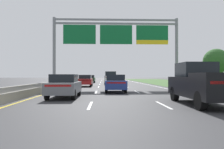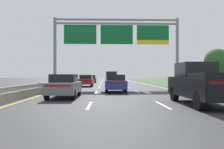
# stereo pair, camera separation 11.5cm
# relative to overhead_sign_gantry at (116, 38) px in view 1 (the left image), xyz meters

# --- Properties ---
(ground_plane) EXTENTS (220.00, 220.00, 0.00)m
(ground_plane) POSITION_rel_overhead_sign_gantry_xyz_m (-0.30, 8.99, -5.99)
(ground_plane) COLOR #333335
(lane_striping) EXTENTS (11.96, 106.00, 0.01)m
(lane_striping) POSITION_rel_overhead_sign_gantry_xyz_m (-0.30, 8.54, -5.99)
(lane_striping) COLOR white
(lane_striping) RESTS_ON ground
(grass_verge_right) EXTENTS (14.00, 110.00, 0.02)m
(grass_verge_right) POSITION_rel_overhead_sign_gantry_xyz_m (13.65, 8.99, -5.98)
(grass_verge_right) COLOR #3D602D
(grass_verge_right) RESTS_ON ground
(median_barrier_concrete) EXTENTS (0.60, 110.00, 0.85)m
(median_barrier_concrete) POSITION_rel_overhead_sign_gantry_xyz_m (-6.90, 8.99, -5.64)
(median_barrier_concrete) COLOR #99968E
(median_barrier_concrete) RESTS_ON ground
(overhead_sign_gantry) EXTENTS (15.06, 0.42, 8.40)m
(overhead_sign_gantry) POSITION_rel_overhead_sign_gantry_xyz_m (0.00, 0.00, 0.00)
(overhead_sign_gantry) COLOR gray
(overhead_sign_gantry) RESTS_ON ground
(pickup_truck_black) EXTENTS (2.06, 5.42, 2.20)m
(pickup_truck_black) POSITION_rel_overhead_sign_gantry_xyz_m (3.55, -15.48, -4.92)
(pickup_truck_black) COLOR black
(pickup_truck_black) RESTS_ON ground
(car_white_centre_lane_suv) EXTENTS (1.95, 4.72, 2.11)m
(car_white_centre_lane_suv) POSITION_rel_overhead_sign_gantry_xyz_m (-0.42, 9.10, -4.90)
(car_white_centre_lane_suv) COLOR silver
(car_white_centre_lane_suv) RESTS_ON ground
(car_grey_left_lane_sedan) EXTENTS (1.82, 4.40, 1.57)m
(car_grey_left_lane_sedan) POSITION_rel_overhead_sign_gantry_xyz_m (-4.10, -11.62, -5.18)
(car_grey_left_lane_sedan) COLOR slate
(car_grey_left_lane_sedan) RESTS_ON ground
(car_red_left_lane_sedan) EXTENTS (1.84, 4.41, 1.57)m
(car_red_left_lane_sedan) POSITION_rel_overhead_sign_gantry_xyz_m (-3.96, 3.74, -5.18)
(car_red_left_lane_sedan) COLOR maroon
(car_red_left_lane_sedan) RESTS_ON ground
(car_darkgreen_left_lane_sedan) EXTENTS (1.83, 4.40, 1.57)m
(car_darkgreen_left_lane_sedan) POSITION_rel_overhead_sign_gantry_xyz_m (-4.17, 19.13, -5.18)
(car_darkgreen_left_lane_sedan) COLOR #193D23
(car_darkgreen_left_lane_sedan) RESTS_ON ground
(car_blue_centre_lane_sedan) EXTENTS (1.92, 4.44, 1.57)m
(car_blue_centre_lane_sedan) POSITION_rel_overhead_sign_gantry_xyz_m (-0.42, -6.63, -5.18)
(car_blue_centre_lane_sedan) COLOR navy
(car_blue_centre_lane_sedan) RESTS_ON ground
(roadside_tree_mid) EXTENTS (3.59, 3.59, 5.28)m
(roadside_tree_mid) POSITION_rel_overhead_sign_gantry_xyz_m (14.45, 4.51, -2.52)
(roadside_tree_mid) COLOR #4C3823
(roadside_tree_mid) RESTS_ON ground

